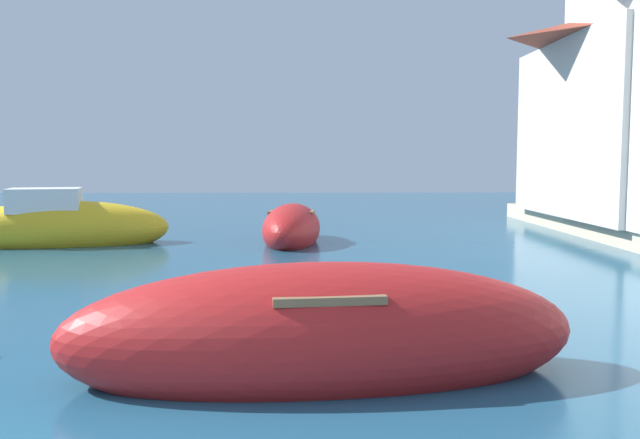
% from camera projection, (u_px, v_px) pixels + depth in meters
% --- Properties ---
extents(moored_boat_0, '(5.50, 2.69, 1.78)m').
position_uv_depth(moored_boat_0, '(62.00, 227.00, 17.34)').
color(moored_boat_0, gold).
rests_on(moored_boat_0, ground).
extents(moored_boat_3, '(1.81, 3.87, 1.32)m').
position_uv_depth(moored_boat_3, '(292.00, 229.00, 17.78)').
color(moored_boat_3, '#B21E1E').
rests_on(moored_boat_3, ground).
extents(moored_boat_4, '(5.43, 2.22, 1.51)m').
position_uv_depth(moored_boat_4, '(321.00, 336.00, 6.86)').
color(moored_boat_4, '#B21E1E').
rests_on(moored_boat_4, ground).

